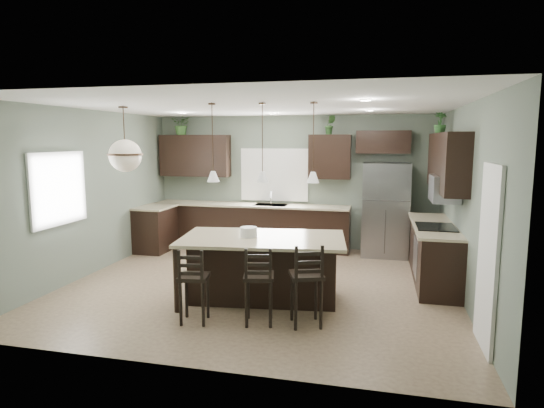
{
  "coord_description": "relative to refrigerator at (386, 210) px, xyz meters",
  "views": [
    {
      "loc": [
        1.8,
        -6.76,
        2.29
      ],
      "look_at": [
        0.1,
        0.4,
        1.25
      ],
      "focal_mm": 30.0,
      "sensor_mm": 36.0,
      "label": 1
    }
  ],
  "objects": [
    {
      "name": "fridge_header",
      "position": [
        -0.09,
        0.18,
        1.32
      ],
      "size": [
        1.05,
        0.34,
        0.45
      ],
      "primitive_type": "cube",
      "color": "black",
      "rests_on": "room_shell"
    },
    {
      "name": "kitchen_island",
      "position": [
        -1.72,
        -3.06,
        -0.46
      ],
      "size": [
        2.44,
        1.58,
        0.92
      ],
      "primitive_type": "cube",
      "rotation": [
        0.0,
        0.0,
        0.13
      ],
      "color": "black",
      "rests_on": "ground"
    },
    {
      "name": "wall_oven_front",
      "position": [
        0.46,
        -1.8,
        -0.48
      ],
      "size": [
        0.01,
        0.72,
        0.6
      ],
      "primitive_type": "cube",
      "color": "gray",
      "rests_on": "right_lower_cabs"
    },
    {
      "name": "cooktop",
      "position": [
        0.74,
        -1.8,
        0.02
      ],
      "size": [
        0.58,
        0.75,
        0.02
      ],
      "primitive_type": "cube",
      "color": "black",
      "rests_on": "right_countertop"
    },
    {
      "name": "plant_back_left",
      "position": [
        -4.37,
        0.15,
        1.71
      ],
      "size": [
        0.42,
        0.37,
        0.47
      ],
      "primitive_type": "imported",
      "rotation": [
        0.0,
        0.0,
        -0.02
      ],
      "color": "#315A27",
      "rests_on": "back_upper_left"
    },
    {
      "name": "room_shell",
      "position": [
        -1.94,
        -2.4,
        0.77
      ],
      "size": [
        6.0,
        6.0,
        6.0
      ],
      "color": "#5F6B5D",
      "rests_on": "ground"
    },
    {
      "name": "back_countertop",
      "position": [
        -2.79,
        0.03,
        -0.01
      ],
      "size": [
        4.2,
        0.66,
        0.04
      ],
      "primitive_type": "cube",
      "color": "#C0B091",
      "rests_on": "back_lower_cabs"
    },
    {
      "name": "pendant_center",
      "position": [
        -1.72,
        -3.06,
        1.32
      ],
      "size": [
        0.17,
        0.17,
        1.1
      ],
      "primitive_type": null,
      "color": "white",
      "rests_on": "room_shell"
    },
    {
      "name": "right_lower_cabs",
      "position": [
        0.76,
        -1.52,
        -0.48
      ],
      "size": [
        0.6,
        2.35,
        0.9
      ],
      "primitive_type": "cube",
      "color": "black",
      "rests_on": "ground"
    },
    {
      "name": "chandelier",
      "position": [
        -3.95,
        -2.86,
        1.38
      ],
      "size": [
        0.54,
        0.54,
        1.0
      ],
      "primitive_type": null,
      "color": "beige",
      "rests_on": "room_shell"
    },
    {
      "name": "pantry_door",
      "position": [
        1.04,
        -3.95,
        0.09
      ],
      "size": [
        0.04,
        0.82,
        2.04
      ],
      "primitive_type": "cube",
      "color": "white",
      "rests_on": "ground"
    },
    {
      "name": "faucet",
      "position": [
        -2.34,
        0.0,
        0.16
      ],
      "size": [
        0.02,
        0.02,
        0.28
      ],
      "primitive_type": "cylinder",
      "color": "silver",
      "rests_on": "back_countertop"
    },
    {
      "name": "left_return_cabs",
      "position": [
        -4.64,
        -0.7,
        -0.48
      ],
      "size": [
        0.6,
        0.9,
        0.9
      ],
      "primitive_type": "cube",
      "color": "black",
      "rests_on": "ground"
    },
    {
      "name": "ground",
      "position": [
        -1.94,
        -2.4,
        -0.93
      ],
      "size": [
        6.0,
        6.0,
        0.0
      ],
      "primitive_type": "plane",
      "color": "#9E8466",
      "rests_on": "ground"
    },
    {
      "name": "back_upper_left",
      "position": [
        -4.09,
        0.18,
        1.02
      ],
      "size": [
        1.55,
        0.34,
        0.9
      ],
      "primitive_type": "cube",
      "color": "black",
      "rests_on": "room_shell"
    },
    {
      "name": "plant_right_wall",
      "position": [
        0.86,
        -0.67,
        1.66
      ],
      "size": [
        0.24,
        0.24,
        0.37
      ],
      "primitive_type": "imported",
      "rotation": [
        0.0,
        0.0,
        0.19
      ],
      "color": "#2A5A27",
      "rests_on": "right_upper_cabs"
    },
    {
      "name": "microwave",
      "position": [
        0.84,
        -1.8,
        0.62
      ],
      "size": [
        0.4,
        0.75,
        0.4
      ],
      "primitive_type": "cube",
      "color": "gray",
      "rests_on": "right_upper_cabs"
    },
    {
      "name": "sink_inset",
      "position": [
        -2.34,
        0.03,
        0.01
      ],
      "size": [
        0.7,
        0.45,
        0.01
      ],
      "primitive_type": "cube",
      "color": "gray",
      "rests_on": "back_countertop"
    },
    {
      "name": "pendant_left",
      "position": [
        -2.42,
        -3.15,
        1.32
      ],
      "size": [
        0.17,
        0.17,
        1.1
      ],
      "primitive_type": null,
      "color": "silver",
      "rests_on": "room_shell"
    },
    {
      "name": "window_left",
      "position": [
        -4.92,
        -3.2,
        0.62
      ],
      "size": [
        0.02,
        1.1,
        1.0
      ],
      "primitive_type": "cube",
      "color": "white",
      "rests_on": "room_shell"
    },
    {
      "name": "serving_dish",
      "position": [
        -1.92,
        -3.09,
        0.07
      ],
      "size": [
        0.24,
        0.24,
        0.14
      ],
      "primitive_type": "cylinder",
      "color": "silver",
      "rests_on": "kitchen_island"
    },
    {
      "name": "refrigerator",
      "position": [
        0.0,
        0.0,
        0.0
      ],
      "size": [
        0.9,
        0.74,
        1.85
      ],
      "primitive_type": "cube",
      "color": "gray",
      "rests_on": "ground"
    },
    {
      "name": "right_upper_cabs",
      "position": [
        0.89,
        -1.52,
        1.02
      ],
      "size": [
        0.34,
        2.35,
        0.9
      ],
      "primitive_type": "cube",
      "color": "black",
      "rests_on": "room_shell"
    },
    {
      "name": "bar_stool_center",
      "position": [
        -1.56,
        -3.89,
        -0.42
      ],
      "size": [
        0.44,
        0.44,
        1.0
      ],
      "primitive_type": "cube",
      "rotation": [
        0.0,
        0.0,
        0.22
      ],
      "color": "black",
      "rests_on": "ground"
    },
    {
      "name": "window_back",
      "position": [
        -2.34,
        0.34,
        0.62
      ],
      "size": [
        1.35,
        0.02,
        1.0
      ],
      "primitive_type": "cube",
      "color": "white",
      "rests_on": "room_shell"
    },
    {
      "name": "left_return_countertop",
      "position": [
        -4.62,
        -0.7,
        -0.01
      ],
      "size": [
        0.66,
        0.96,
        0.04
      ],
      "primitive_type": "cube",
      "color": "#C0B091",
      "rests_on": "left_return_cabs"
    },
    {
      "name": "right_countertop",
      "position": [
        0.74,
        -1.52,
        -0.01
      ],
      "size": [
        0.66,
        2.35,
        0.04
      ],
      "primitive_type": "cube",
      "color": "#C0B091",
      "rests_on": "right_lower_cabs"
    },
    {
      "name": "back_lower_cabs",
      "position": [
        -2.79,
        0.05,
        -0.48
      ],
      "size": [
        4.2,
        0.6,
        0.9
      ],
      "primitive_type": "cube",
      "color": "black",
      "rests_on": "ground"
    },
    {
      "name": "plant_back_right",
      "position": [
        -1.14,
        0.15,
        1.67
      ],
      "size": [
        0.24,
        0.21,
        0.39
      ],
      "primitive_type": "imported",
      "rotation": [
        0.0,
        0.0,
        0.19
      ],
      "color": "#2D5726",
      "rests_on": "back_upper_right"
    },
    {
      "name": "pendant_right",
      "position": [
        -1.03,
        -2.97,
        1.32
      ],
      "size": [
        0.17,
        0.17,
        1.1
      ],
      "primitive_type": null,
      "color": "white",
      "rests_on": "room_shell"
    },
    {
      "name": "bar_stool_left",
      "position": [
        -2.36,
        -4.04,
        -0.44
      ],
      "size": [
        0.41,
        0.41,
        0.97
      ],
      "primitive_type": "cube",
      "rotation": [
        0.0,
        0.0,
        0.16
      ],
      "color": "black",
      "rests_on": "ground"
    },
    {
      "name": "back_upper_right",
      "position": [
        -1.14,
        0.18,
        1.02
      ],
      "size": [
        0.85,
        0.34,
        0.9
      ],
      "primitive_type": "cube",
      "color": "black",
      "rests_on": "room_shell"
    },
    {
      "name": "bar_stool_right",
      "position": [
        -0.97,
        -3.81,
        -0.4
      ],
      "size": [
        0.5,
        0.5,
        1.05
      ],
      "primitive_type": "cube",
      "rotation": [
        0.0,
        0.0,
        0.34
      ],
      "color": "black",
      "rests_on": "ground"
    }
  ]
}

